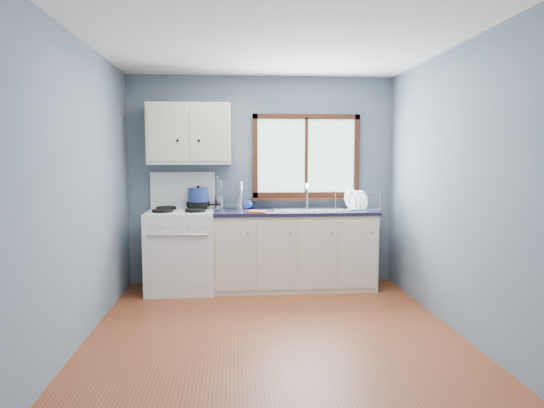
{
  "coord_description": "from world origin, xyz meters",
  "views": [
    {
      "loc": [
        -0.34,
        -4.07,
        1.52
      ],
      "look_at": [
        0.05,
        0.9,
        1.05
      ],
      "focal_mm": 32.0,
      "sensor_mm": 36.0,
      "label": 1
    }
  ],
  "objects": [
    {
      "name": "base_cabinets",
      "position": [
        0.36,
        1.49,
        0.41
      ],
      "size": [
        1.85,
        0.6,
        0.88
      ],
      "color": "beige",
      "rests_on": "floor"
    },
    {
      "name": "wall_back",
      "position": [
        0.0,
        1.81,
        1.25
      ],
      "size": [
        3.2,
        0.02,
        2.5
      ],
      "primitive_type": "cube",
      "color": "slate",
      "rests_on": "ground"
    },
    {
      "name": "dish_towel",
      "position": [
        -0.08,
        1.3,
        0.93
      ],
      "size": [
        0.27,
        0.24,
        0.02
      ],
      "primitive_type": "cube",
      "rotation": [
        0.0,
        0.0,
        -0.41
      ],
      "color": "#C15A1E",
      "rests_on": "countertop"
    },
    {
      "name": "window",
      "position": [
        0.54,
        1.77,
        1.48
      ],
      "size": [
        1.36,
        0.1,
        1.03
      ],
      "color": "#9EC6A8",
      "rests_on": "wall_back"
    },
    {
      "name": "gas_range",
      "position": [
        -0.95,
        1.47,
        0.49
      ],
      "size": [
        0.76,
        0.69,
        1.36
      ],
      "color": "white",
      "rests_on": "floor"
    },
    {
      "name": "wall_right",
      "position": [
        1.61,
        0.0,
        1.25
      ],
      "size": [
        0.02,
        3.6,
        2.5
      ],
      "primitive_type": "cube",
      "color": "slate",
      "rests_on": "ground"
    },
    {
      "name": "upper_cabinets",
      "position": [
        -0.85,
        1.63,
        1.8
      ],
      "size": [
        0.95,
        0.35,
        0.7
      ],
      "color": "beige",
      "rests_on": "wall_back"
    },
    {
      "name": "dish_rack",
      "position": [
        1.11,
        1.54,
        0.98
      ],
      "size": [
        0.52,
        0.46,
        0.23
      ],
      "rotation": [
        0.0,
        0.0,
        0.34
      ],
      "color": "silver",
      "rests_on": "countertop"
    },
    {
      "name": "countertop",
      "position": [
        0.36,
        1.49,
        0.9
      ],
      "size": [
        1.89,
        0.64,
        0.04
      ],
      "primitive_type": "cube",
      "color": "black",
      "rests_on": "base_cabinets"
    },
    {
      "name": "sink",
      "position": [
        0.54,
        1.49,
        0.86
      ],
      "size": [
        0.84,
        0.46,
        0.44
      ],
      "color": "silver",
      "rests_on": "countertop"
    },
    {
      "name": "ceiling",
      "position": [
        0.0,
        0.0,
        2.51
      ],
      "size": [
        3.2,
        3.6,
        0.02
      ],
      "primitive_type": "cube",
      "color": "white",
      "rests_on": "wall_back"
    },
    {
      "name": "floor",
      "position": [
        0.0,
        0.0,
        -0.01
      ],
      "size": [
        3.2,
        3.6,
        0.02
      ],
      "primitive_type": "cube",
      "color": "brown",
      "rests_on": "ground"
    },
    {
      "name": "utensil_crock",
      "position": [
        -0.51,
        1.65,
        1.0
      ],
      "size": [
        0.14,
        0.14,
        0.39
      ],
      "rotation": [
        0.0,
        0.0,
        0.15
      ],
      "color": "silver",
      "rests_on": "countertop"
    },
    {
      "name": "soap_bottle",
      "position": [
        -0.19,
        1.64,
        1.05
      ],
      "size": [
        0.13,
        0.13,
        0.27
      ],
      "primitive_type": "imported",
      "rotation": [
        0.0,
        0.0,
        -0.33
      ],
      "color": "blue",
      "rests_on": "countertop"
    },
    {
      "name": "wall_left",
      "position": [
        -1.61,
        0.0,
        1.25
      ],
      "size": [
        0.02,
        3.6,
        2.5
      ],
      "primitive_type": "cube",
      "color": "slate",
      "rests_on": "ground"
    },
    {
      "name": "skillet",
      "position": [
        -0.76,
        1.62,
        0.99
      ],
      "size": [
        0.44,
        0.36,
        0.05
      ],
      "rotation": [
        0.0,
        0.0,
        -0.38
      ],
      "color": "black",
      "rests_on": "gas_range"
    },
    {
      "name": "thermos",
      "position": [
        -0.28,
        1.59,
        1.09
      ],
      "size": [
        0.1,
        0.1,
        0.34
      ],
      "primitive_type": "cylinder",
      "rotation": [
        0.0,
        0.0,
        -0.34
      ],
      "color": "silver",
      "rests_on": "countertop"
    },
    {
      "name": "wall_front",
      "position": [
        0.0,
        -1.81,
        1.25
      ],
      "size": [
        3.2,
        0.02,
        2.5
      ],
      "primitive_type": "cube",
      "color": "slate",
      "rests_on": "ground"
    },
    {
      "name": "stockpot",
      "position": [
        -0.76,
        1.63,
        1.07
      ],
      "size": [
        0.33,
        0.33,
        0.25
      ],
      "rotation": [
        0.0,
        0.0,
        -0.42
      ],
      "color": "navy",
      "rests_on": "gas_range"
    }
  ]
}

